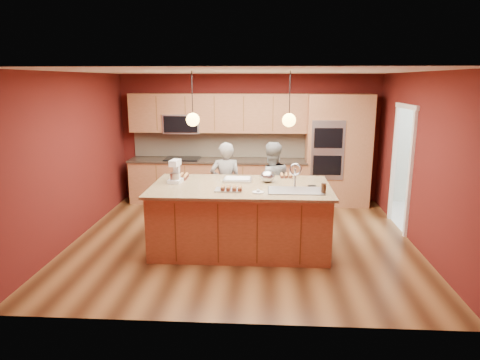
# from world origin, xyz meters

# --- Properties ---
(floor) EXTENTS (5.50, 5.50, 0.00)m
(floor) POSITION_xyz_m (0.00, 0.00, 0.00)
(floor) COLOR #412412
(floor) RESTS_ON ground
(ceiling) EXTENTS (5.50, 5.50, 0.00)m
(ceiling) POSITION_xyz_m (0.00, 0.00, 2.70)
(ceiling) COLOR silver
(ceiling) RESTS_ON ground
(wall_back) EXTENTS (5.50, 0.00, 5.50)m
(wall_back) POSITION_xyz_m (0.00, 2.50, 1.35)
(wall_back) COLOR #521512
(wall_back) RESTS_ON ground
(wall_front) EXTENTS (5.50, 0.00, 5.50)m
(wall_front) POSITION_xyz_m (0.00, -2.50, 1.35)
(wall_front) COLOR #521512
(wall_front) RESTS_ON ground
(wall_left) EXTENTS (0.00, 5.00, 5.00)m
(wall_left) POSITION_xyz_m (-2.75, 0.00, 1.35)
(wall_left) COLOR #521512
(wall_left) RESTS_ON ground
(wall_right) EXTENTS (0.00, 5.00, 5.00)m
(wall_right) POSITION_xyz_m (2.75, 0.00, 1.35)
(wall_right) COLOR #521512
(wall_right) RESTS_ON ground
(cabinet_run) EXTENTS (3.74, 0.64, 2.30)m
(cabinet_run) POSITION_xyz_m (-0.68, 2.25, 0.98)
(cabinet_run) COLOR #965C36
(cabinet_run) RESTS_ON floor
(oven_column) EXTENTS (1.30, 0.62, 2.30)m
(oven_column) POSITION_xyz_m (1.85, 2.19, 1.15)
(oven_column) COLOR #965C36
(oven_column) RESTS_ON floor
(doorway_trim) EXTENTS (0.08, 1.11, 2.20)m
(doorway_trim) POSITION_xyz_m (2.73, 0.80, 1.05)
(doorway_trim) COLOR white
(doorway_trim) RESTS_ON wall_right
(pendant_left) EXTENTS (0.20, 0.20, 0.80)m
(pendant_left) POSITION_xyz_m (-0.73, -0.32, 2.00)
(pendant_left) COLOR black
(pendant_left) RESTS_ON ceiling
(pendant_right) EXTENTS (0.20, 0.20, 0.80)m
(pendant_right) POSITION_xyz_m (0.70, -0.32, 2.00)
(pendant_right) COLOR black
(pendant_right) RESTS_ON ceiling
(island) EXTENTS (2.73, 1.52, 1.38)m
(island) POSITION_xyz_m (0.00, -0.33, 0.51)
(island) COLOR #965C36
(island) RESTS_ON floor
(person_left) EXTENTS (0.60, 0.44, 1.52)m
(person_left) POSITION_xyz_m (-0.34, 0.69, 0.76)
(person_left) COLOR black
(person_left) RESTS_ON floor
(person_right) EXTENTS (0.86, 0.74, 1.53)m
(person_right) POSITION_xyz_m (0.46, 0.69, 0.77)
(person_right) COLOR slate
(person_right) RESTS_ON floor
(stand_mixer) EXTENTS (0.22, 0.28, 0.36)m
(stand_mixer) POSITION_xyz_m (-1.05, -0.18, 1.16)
(stand_mixer) COLOR white
(stand_mixer) RESTS_ON island
(sheet_cake) EXTENTS (0.46, 0.34, 0.05)m
(sheet_cake) POSITION_xyz_m (-0.08, -0.01, 1.03)
(sheet_cake) COLOR silver
(sheet_cake) RESTS_ON island
(cooling_rack) EXTENTS (0.38, 0.28, 0.02)m
(cooling_rack) POSITION_xyz_m (-0.18, -0.63, 1.01)
(cooling_rack) COLOR #B8BDC1
(cooling_rack) RESTS_ON island
(mixing_bowl) EXTENTS (0.23, 0.23, 0.19)m
(mixing_bowl) POSITION_xyz_m (0.40, -0.08, 1.09)
(mixing_bowl) COLOR #B2B4BA
(mixing_bowl) RESTS_ON island
(plate) EXTENTS (0.16, 0.16, 0.01)m
(plate) POSITION_xyz_m (0.26, -0.74, 1.01)
(plate) COLOR silver
(plate) RESTS_ON island
(tumbler) EXTENTS (0.07, 0.07, 0.14)m
(tumbler) POSITION_xyz_m (1.19, -0.70, 1.07)
(tumbler) COLOR #331D10
(tumbler) RESTS_ON island
(phone) EXTENTS (0.13, 0.08, 0.01)m
(phone) POSITION_xyz_m (1.07, -0.29, 1.01)
(phone) COLOR black
(phone) RESTS_ON island
(cupcakes_left) EXTENTS (0.24, 0.32, 0.07)m
(cupcakes_left) POSITION_xyz_m (-1.02, 0.10, 1.04)
(cupcakes_left) COLOR #B97D42
(cupcakes_left) RESTS_ON island
(cupcakes_rack) EXTENTS (0.32, 0.16, 0.07)m
(cupcakes_rack) POSITION_xyz_m (-0.12, -0.70, 1.06)
(cupcakes_rack) COLOR #B97D42
(cupcakes_rack) RESTS_ON island
(cupcakes_right) EXTENTS (0.21, 0.21, 0.06)m
(cupcakes_right) POSITION_xyz_m (0.71, 0.29, 1.03)
(cupcakes_right) COLOR #B97D42
(cupcakes_right) RESTS_ON island
(dryer) EXTENTS (0.62, 0.64, 0.96)m
(dryer) POSITION_xyz_m (4.21, 1.63, 0.48)
(dryer) COLOR white
(dryer) RESTS_ON floor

